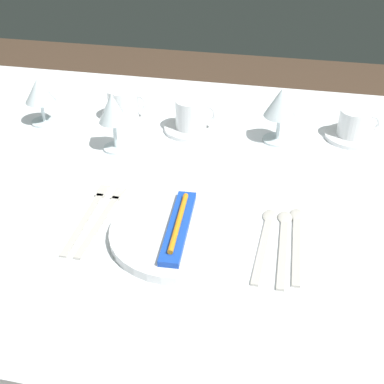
{
  "coord_description": "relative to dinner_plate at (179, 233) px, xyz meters",
  "views": [
    {
      "loc": [
        0.14,
        -0.89,
        1.33
      ],
      "look_at": [
        -0.03,
        -0.09,
        0.76
      ],
      "focal_mm": 45.81,
      "sensor_mm": 36.0,
      "label": 1
    }
  ],
  "objects": [
    {
      "name": "fork_inner",
      "position": [
        -0.19,
        0.03,
        -0.01
      ],
      "size": [
        0.02,
        0.23,
        0.0
      ],
      "color": "beige",
      "rests_on": "dining_table"
    },
    {
      "name": "coffee_cup_left",
      "position": [
        0.34,
        0.47,
        0.03
      ],
      "size": [
        0.1,
        0.08,
        0.07
      ],
      "color": "white",
      "rests_on": "saucer_left"
    },
    {
      "name": "wine_glass_centre",
      "position": [
        -0.22,
        0.29,
        0.09
      ],
      "size": [
        0.07,
        0.07,
        0.14
      ],
      "color": "silver",
      "rests_on": "dining_table"
    },
    {
      "name": "dining_table",
      "position": [
        0.03,
        0.21,
        -0.09
      ],
      "size": [
        1.8,
        1.11,
        0.74
      ],
      "color": "white",
      "rests_on": "ground"
    },
    {
      "name": "saucer_far",
      "position": [
        -0.26,
        0.45,
        -0.0
      ],
      "size": [
        0.12,
        0.12,
        0.01
      ],
      "primitive_type": "cylinder",
      "color": "white",
      "rests_on": "dining_table"
    },
    {
      "name": "wine_glass_right",
      "position": [
        0.15,
        0.41,
        0.09
      ],
      "size": [
        0.08,
        0.08,
        0.14
      ],
      "color": "silver",
      "rests_on": "dining_table"
    },
    {
      "name": "fork_outer",
      "position": [
        -0.16,
        0.02,
        -0.01
      ],
      "size": [
        0.02,
        0.23,
        0.0
      ],
      "color": "beige",
      "rests_on": "dining_table"
    },
    {
      "name": "dinner_plate",
      "position": [
        0.0,
        0.0,
        0.0
      ],
      "size": [
        0.26,
        0.26,
        0.02
      ],
      "primitive_type": "cylinder",
      "color": "white",
      "rests_on": "dining_table"
    },
    {
      "name": "coffee_cup_far",
      "position": [
        -0.25,
        0.45,
        0.04
      ],
      "size": [
        0.11,
        0.08,
        0.07
      ],
      "color": "white",
      "rests_on": "saucer_far"
    },
    {
      "name": "saucer_left",
      "position": [
        0.34,
        0.47,
        -0.0
      ],
      "size": [
        0.13,
        0.13,
        0.01
      ],
      "primitive_type": "cylinder",
      "color": "white",
      "rests_on": "dining_table"
    },
    {
      "name": "ground_plane",
      "position": [
        0.03,
        0.21,
        -0.75
      ],
      "size": [
        6.0,
        6.0,
        0.0
      ],
      "primitive_type": "plane",
      "color": "#4C3828"
    },
    {
      "name": "spoon_tea",
      "position": [
        0.21,
        0.05,
        -0.01
      ],
      "size": [
        0.03,
        0.22,
        0.01
      ],
      "color": "beige",
      "rests_on": "dining_table"
    },
    {
      "name": "spoon_soup",
      "position": [
        0.16,
        0.03,
        -0.01
      ],
      "size": [
        0.03,
        0.22,
        0.01
      ],
      "color": "beige",
      "rests_on": "dining_table"
    },
    {
      "name": "coffee_cup_right",
      "position": [
        -0.06,
        0.42,
        0.04
      ],
      "size": [
        0.11,
        0.08,
        0.07
      ],
      "color": "white",
      "rests_on": "saucer_right"
    },
    {
      "name": "wine_glass_left",
      "position": [
        -0.46,
        0.39,
        0.08
      ],
      "size": [
        0.08,
        0.08,
        0.12
      ],
      "color": "silver",
      "rests_on": "dining_table"
    },
    {
      "name": "toothbrush_package",
      "position": [
        -0.0,
        0.0,
        0.02
      ],
      "size": [
        0.05,
        0.21,
        0.02
      ],
      "color": "blue",
      "rests_on": "dinner_plate"
    },
    {
      "name": "spoon_dessert",
      "position": [
        0.19,
        0.03,
        -0.01
      ],
      "size": [
        0.03,
        0.22,
        0.01
      ],
      "color": "beige",
      "rests_on": "dining_table"
    },
    {
      "name": "saucer_right",
      "position": [
        -0.07,
        0.42,
        -0.0
      ],
      "size": [
        0.14,
        0.14,
        0.01
      ],
      "primitive_type": "cylinder",
      "color": "white",
      "rests_on": "dining_table"
    }
  ]
}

